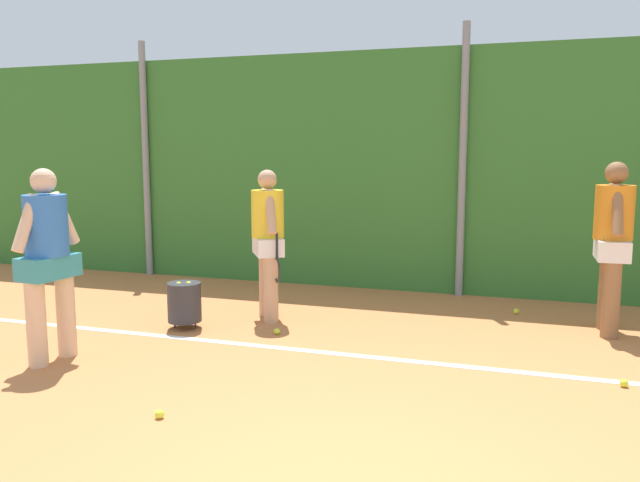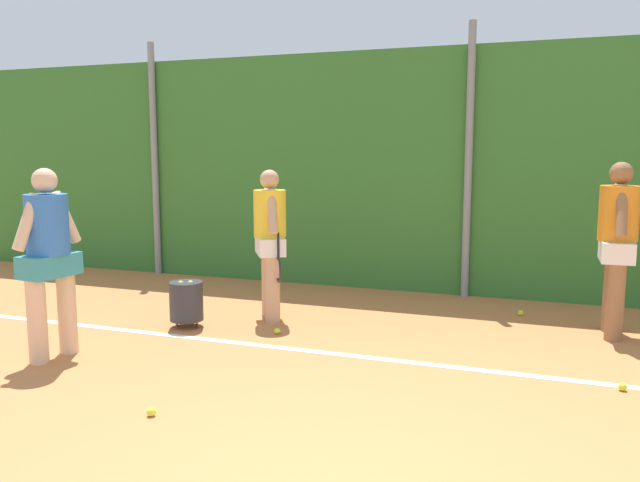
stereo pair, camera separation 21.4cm
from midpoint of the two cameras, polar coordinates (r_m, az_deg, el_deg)
The scene contains 13 objects.
ground_plane at distance 5.15m, azimuth 6.54°, elevation -13.63°, with size 25.12×25.12×0.00m, color #C67542.
hedge_fence_backdrop at distance 8.68m, azimuth 11.94°, elevation 5.96°, with size 16.32×0.25×3.23m, color #33702D.
fence_post_left at distance 10.16m, azimuth -15.80°, elevation 6.88°, with size 0.10×0.10×3.51m, color gray.
fence_post_center at distance 8.50m, azimuth 11.84°, elevation 6.86°, with size 0.10×0.10×3.51m, color gray.
court_baseline_paint at distance 5.94m, azimuth 8.24°, elevation -10.63°, with size 11.93×0.10×0.01m, color white.
player_foreground_near at distance 6.26m, azimuth -23.93°, elevation -1.09°, with size 0.37×0.73×1.74m.
player_midcourt at distance 7.21m, azimuth -5.49°, elevation 0.40°, with size 0.54×0.66×1.69m.
player_backcourt_far at distance 7.22m, azimuth 23.77°, elevation 0.23°, with size 0.38×0.75×1.79m.
ball_hopper at distance 7.08m, azimuth -12.80°, elevation -5.30°, with size 0.36×0.36×0.51m.
tennis_ball_0 at distance 7.88m, azimuth 16.27°, elevation -6.01°, with size 0.07×0.07×0.07m, color #CCDB33.
tennis_ball_1 at distance 4.90m, azimuth -15.33°, elevation -14.61°, with size 0.07×0.07×0.07m, color #CCDB33.
tennis_ball_4 at distance 5.81m, azimuth 24.43°, elevation -11.43°, with size 0.07×0.07×0.07m, color #CCDB33.
tennis_ball_8 at distance 6.77m, azimuth -4.77°, elevation -8.01°, with size 0.07×0.07×0.07m, color #CCDB33.
Camera 1 is at (0.83, -3.11, 1.89)m, focal length 36.04 mm.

